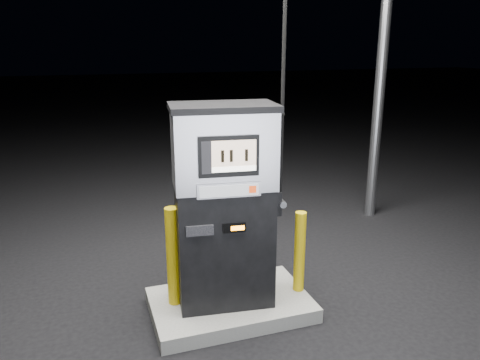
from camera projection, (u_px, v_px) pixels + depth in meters
name	position (u px, v px, depth m)	size (l,w,h in m)	color
ground	(230.00, 311.00, 4.84)	(80.00, 80.00, 0.00)	black
pump_island	(230.00, 305.00, 4.82)	(1.60, 1.00, 0.15)	#5F5F5A
fuel_dispenser	(224.00, 205.00, 4.49)	(1.13, 0.71, 4.12)	black
bollard_left	(173.00, 256.00, 4.58)	(0.13, 0.13, 1.01)	gold
bollard_right	(300.00, 252.00, 4.85)	(0.12, 0.12, 0.87)	gold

